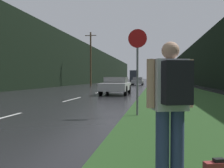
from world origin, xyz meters
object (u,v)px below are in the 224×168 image
hitchhiker_with_backpack (171,101)px  car_passing_far (138,81)px  delivery_truck (134,76)px  stop_sign (137,64)px  car_passing_near (116,85)px

hitchhiker_with_backpack → car_passing_far: 38.85m
delivery_truck → car_passing_far: bearing=-84.3°
hitchhiker_with_backpack → stop_sign: bearing=80.5°
stop_sign → delivery_truck: delivery_truck is taller
car_passing_near → delivery_truck: delivery_truck is taller
delivery_truck → car_passing_near: bearing=-86.5°
car_passing_near → delivery_truck: bearing=-86.5°
delivery_truck → hitchhiker_with_backpack: bearing=-84.9°
car_passing_near → car_passing_far: car_passing_far is taller
stop_sign → car_passing_far: bearing=93.9°
stop_sign → hitchhiker_with_backpack: stop_sign is taller
stop_sign → car_passing_near: 10.20m
stop_sign → hitchhiker_with_backpack: size_ratio=1.69×
stop_sign → car_passing_near: bearing=103.2°
stop_sign → car_passing_near: size_ratio=0.72×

